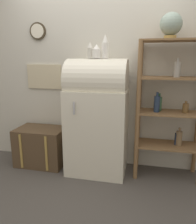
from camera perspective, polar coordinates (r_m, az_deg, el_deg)
The scene contains 9 objects.
ground_plane at distance 2.82m, azimuth -1.49°, elevation -17.43°, with size 12.00×12.00×0.00m, color #4C4742.
wall_back at distance 2.98m, azimuth 1.01°, elevation 11.64°, with size 7.00×0.09×2.70m.
refrigerator at distance 2.77m, azimuth -0.20°, elevation -1.13°, with size 0.75×0.58×1.46m.
suitcase_trunk at distance 3.21m, azimuth -14.56°, elevation -8.62°, with size 0.66×0.45×0.52m.
shelf_unit at distance 2.74m, azimuth 18.37°, elevation 2.03°, with size 0.79×0.38×1.67m.
globe at distance 2.71m, azimuth 18.52°, elevation 20.83°, with size 0.24×0.24×0.28m.
vase_left at distance 2.70m, azimuth -2.08°, elevation 15.68°, with size 0.08×0.08×0.19m.
vase_center at distance 2.67m, azimuth -0.38°, elevation 15.41°, with size 0.10×0.10×0.16m.
vase_right at distance 2.67m, azimuth 1.86°, elevation 16.55°, with size 0.08×0.08×0.28m.
Camera 1 is at (0.60, -2.34, 1.45)m, focal length 35.00 mm.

